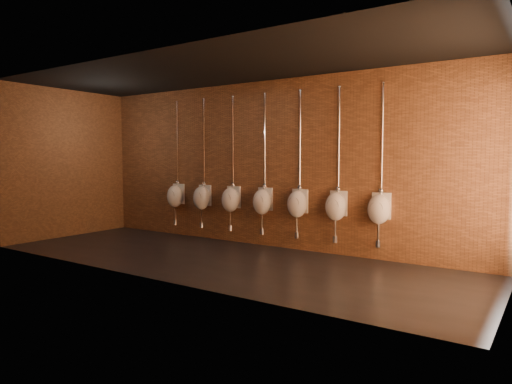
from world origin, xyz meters
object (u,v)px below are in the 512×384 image
urinal_0 (175,195)px  urinal_4 (297,203)px  urinal_6 (379,208)px  urinal_3 (262,201)px  urinal_5 (336,206)px  urinal_2 (231,199)px  urinal_1 (202,197)px

urinal_0 → urinal_4: size_ratio=1.00×
urinal_6 → urinal_4: bearing=180.0°
urinal_3 → urinal_5: same height
urinal_0 → urinal_4: 3.07m
urinal_0 → urinal_6: bearing=0.0°
urinal_2 → urinal_5: 2.30m
urinal_3 → urinal_4: (0.77, 0.00, 0.00)m
urinal_1 → urinal_4: (2.30, 0.00, 0.00)m
urinal_0 → urinal_4: bearing=0.0°
urinal_4 → urinal_2: bearing=180.0°
urinal_5 → urinal_0: bearing=180.0°
urinal_4 → urinal_5: same height
urinal_2 → urinal_6: same height
urinal_0 → urinal_6: size_ratio=1.00×
urinal_5 → urinal_6: 0.77m
urinal_5 → urinal_6: bearing=0.0°
urinal_1 → urinal_3: same height
urinal_1 → urinal_3: 1.53m
urinal_4 → urinal_6: 1.53m
urinal_4 → urinal_1: bearing=180.0°
urinal_1 → urinal_6: bearing=0.0°
urinal_5 → urinal_6: (0.77, 0.00, 0.00)m
urinal_1 → urinal_4: size_ratio=1.00×
urinal_2 → urinal_3: size_ratio=1.00×
urinal_1 → urinal_4: 2.30m
urinal_2 → urinal_3: bearing=0.0°
urinal_3 → urinal_5: size_ratio=1.00×
urinal_4 → urinal_5: (0.77, 0.00, 0.00)m
urinal_4 → urinal_3: bearing=180.0°
urinal_1 → urinal_5: size_ratio=1.00×
urinal_2 → urinal_6: 3.07m
urinal_1 → urinal_2: same height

